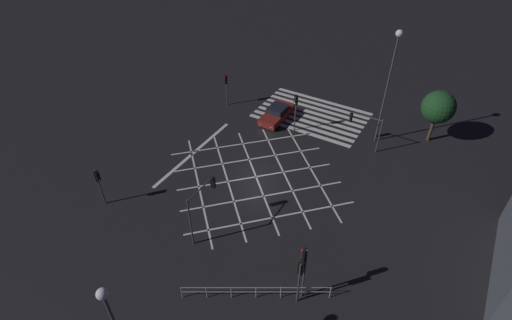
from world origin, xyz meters
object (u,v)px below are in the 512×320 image
at_px(traffic_light_median_south, 296,106).
at_px(street_lamp_west, 392,65).
at_px(traffic_light_nw_cross, 300,274).
at_px(waiting_car, 277,113).
at_px(traffic_light_nw_main, 304,264).
at_px(traffic_light_median_north, 203,198).
at_px(traffic_light_sw_main, 363,123).
at_px(traffic_light_ne_main, 99,181).
at_px(street_tree_near, 438,107).
at_px(traffic_light_se_cross, 226,84).

xyz_separation_m(traffic_light_median_south, street_lamp_west, (-7.19, -2.37, 4.79)).
xyz_separation_m(traffic_light_nw_cross, waiting_car, (10.56, -17.11, -1.92)).
xyz_separation_m(traffic_light_nw_main, traffic_light_median_north, (8.09, -1.46, -0.05)).
distance_m(traffic_light_median_north, traffic_light_median_south, 14.31).
height_order(traffic_light_nw_cross, waiting_car, traffic_light_nw_cross).
bearing_deg(traffic_light_nw_main, traffic_light_sw_main, -82.96).
bearing_deg(traffic_light_ne_main, traffic_light_median_south, 63.57).
relative_size(traffic_light_sw_main, street_tree_near, 0.68).
height_order(street_tree_near, waiting_car, street_tree_near).
xyz_separation_m(traffic_light_nw_cross, street_tree_near, (-3.23, -21.05, 0.96)).
height_order(traffic_light_median_north, street_lamp_west, street_lamp_west).
distance_m(traffic_light_nw_main, traffic_light_median_south, 17.77).
xyz_separation_m(traffic_light_se_cross, traffic_light_median_south, (-8.16, 0.69, 0.26)).
height_order(street_lamp_west, street_tree_near, street_lamp_west).
bearing_deg(traffic_light_nw_cross, waiting_car, 31.67).
bearing_deg(street_tree_near, street_lamp_west, 31.47).
xyz_separation_m(traffic_light_se_cross, waiting_car, (-5.78, -0.32, -1.87)).
bearing_deg(traffic_light_median_north, traffic_light_nw_main, -100.23).
relative_size(traffic_light_ne_main, street_lamp_west, 0.31).
relative_size(traffic_light_sw_main, traffic_light_nw_main, 0.77).
distance_m(traffic_light_median_south, traffic_light_ne_main, 18.01).
bearing_deg(traffic_light_nw_cross, street_lamp_west, 3.03).
distance_m(traffic_light_sw_main, waiting_car, 8.75).
xyz_separation_m(traffic_light_nw_main, street_tree_near, (-3.21, -20.71, 0.39)).
relative_size(traffic_light_nw_main, traffic_light_ne_main, 1.34).
bearing_deg(traffic_light_sw_main, traffic_light_nw_main, 97.04).
xyz_separation_m(traffic_light_sw_main, traffic_light_median_south, (6.16, 0.70, 0.25)).
relative_size(traffic_light_median_north, traffic_light_ne_main, 1.27).
bearing_deg(traffic_light_median_north, traffic_light_se_cross, 28.87).
bearing_deg(street_lamp_west, traffic_light_nw_cross, 93.03).
bearing_deg(traffic_light_median_south, street_tree_near, 113.44).
bearing_deg(street_tree_near, traffic_light_median_north, 59.58).
bearing_deg(traffic_light_sw_main, waiting_car, -2.02).
xyz_separation_m(traffic_light_se_cross, traffic_light_median_north, (-8.27, 14.99, 0.57)).
distance_m(traffic_light_ne_main, street_tree_near, 28.68).
bearing_deg(traffic_light_median_south, traffic_light_nw_main, 27.46).
height_order(traffic_light_median_south, traffic_light_ne_main, traffic_light_median_south).
height_order(traffic_light_nw_main, traffic_light_ne_main, traffic_light_nw_main).
relative_size(traffic_light_median_north, traffic_light_nw_cross, 1.16).
bearing_deg(traffic_light_median_south, street_lamp_west, 108.22).
bearing_deg(traffic_light_nw_cross, street_tree_near, -8.72).
bearing_deg(traffic_light_median_north, traffic_light_sw_main, -21.97).
xyz_separation_m(traffic_light_sw_main, street_tree_near, (-5.25, -4.24, 0.99)).
xyz_separation_m(traffic_light_sw_main, traffic_light_se_cross, (14.32, 0.02, -0.01)).
xyz_separation_m(traffic_light_median_north, street_tree_near, (-11.30, -19.25, 0.44)).
height_order(traffic_light_median_north, waiting_car, traffic_light_median_north).
relative_size(traffic_light_ne_main, street_tree_near, 0.66).
xyz_separation_m(traffic_light_sw_main, traffic_light_median_north, (6.05, 15.01, 0.56)).
xyz_separation_m(traffic_light_sw_main, traffic_light_nw_main, (-2.03, 16.47, 0.61)).
bearing_deg(street_lamp_west, street_tree_near, -148.53).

